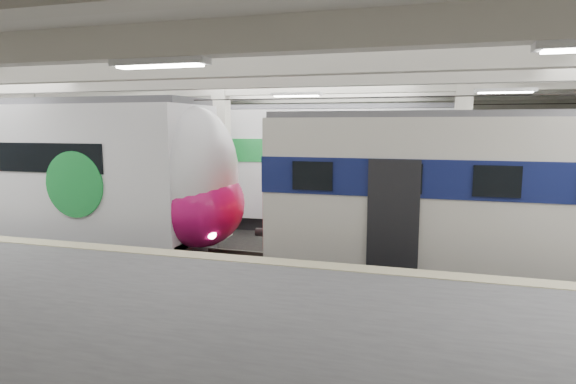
% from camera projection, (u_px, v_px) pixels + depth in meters
% --- Properties ---
extents(station_hall, '(36.00, 24.00, 5.75)m').
position_uv_depth(station_hall, '(256.00, 156.00, 11.65)').
color(station_hall, black).
rests_on(station_hall, ground).
extents(modern_emu, '(15.00, 3.10, 4.78)m').
position_uv_depth(modern_emu, '(44.00, 176.00, 15.62)').
color(modern_emu, white).
rests_on(modern_emu, ground).
extents(older_rer, '(13.08, 2.89, 4.33)m').
position_uv_depth(older_rer, '(533.00, 197.00, 11.64)').
color(older_rer, beige).
rests_on(older_rer, ground).
extents(far_train, '(15.12, 3.79, 4.74)m').
position_uv_depth(far_train, '(257.00, 164.00, 19.36)').
color(far_train, white).
rests_on(far_train, ground).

